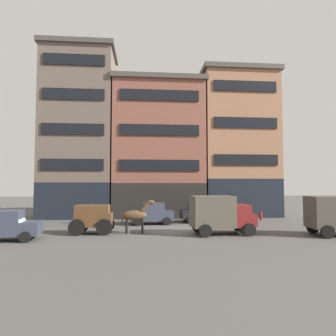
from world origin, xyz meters
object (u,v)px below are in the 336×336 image
object	(u,v)px
sedan_dark	(152,213)
fire_hydrant_curbside	(261,216)
cargo_wagon	(93,217)
delivery_truck_near	(220,213)
sedan_light	(201,212)
sedan_parked_curb	(7,226)
draft_horse	(136,215)
pedestrian_officer	(91,213)

from	to	relation	value
sedan_dark	fire_hydrant_curbside	distance (m)	10.53
cargo_wagon	delivery_truck_near	bearing A→B (deg)	-6.12
cargo_wagon	sedan_light	size ratio (longest dim) A/B	0.77
delivery_truck_near	sedan_parked_curb	size ratio (longest dim) A/B	1.15
fire_hydrant_curbside	draft_horse	bearing A→B (deg)	-151.82
delivery_truck_near	fire_hydrant_curbside	size ratio (longest dim) A/B	5.35
sedan_light	fire_hydrant_curbside	distance (m)	6.01
sedan_light	cargo_wagon	bearing A→B (deg)	-148.03
sedan_parked_curb	fire_hydrant_curbside	bearing A→B (deg)	23.12
pedestrian_officer	sedan_dark	bearing A→B (deg)	-4.46
delivery_truck_near	sedan_dark	distance (m)	7.06
draft_horse	sedan_light	size ratio (longest dim) A/B	0.62
draft_horse	sedan_dark	xyz separation A→B (m)	(1.24, 4.46, -0.36)
draft_horse	sedan_parked_curb	world-z (taller)	draft_horse
cargo_wagon	fire_hydrant_curbside	bearing A→B (deg)	23.13
cargo_wagon	pedestrian_officer	distance (m)	4.97
cargo_wagon	sedan_parked_curb	xyz separation A→B (m)	(-4.76, -2.03, -0.23)
pedestrian_officer	fire_hydrant_curbside	size ratio (longest dim) A/B	2.16
cargo_wagon	delivery_truck_near	size ratio (longest dim) A/B	0.66
sedan_dark	sedan_parked_curb	bearing A→B (deg)	-144.09
sedan_light	pedestrian_officer	world-z (taller)	sedan_light
pedestrian_officer	fire_hydrant_curbside	xyz separation A→B (m)	(15.59, 1.36, -0.55)
delivery_truck_near	sedan_dark	bearing A→B (deg)	130.05
pedestrian_officer	fire_hydrant_curbside	world-z (taller)	pedestrian_officer
sedan_dark	sedan_light	size ratio (longest dim) A/B	1.01
draft_horse	fire_hydrant_curbside	bearing A→B (deg)	28.18
sedan_dark	sedan_light	bearing A→B (deg)	11.89
draft_horse	sedan_light	distance (m)	7.85
sedan_light	sedan_dark	bearing A→B (deg)	-168.11
cargo_wagon	sedan_light	distance (m)	10.18
delivery_truck_near	pedestrian_officer	distance (m)	11.35
cargo_wagon	pedestrian_officer	bearing A→B (deg)	101.94
draft_horse	fire_hydrant_curbside	xyz separation A→B (m)	(11.62, 6.22, -0.84)
sedan_dark	pedestrian_officer	size ratio (longest dim) A/B	2.12
sedan_parked_curb	pedestrian_officer	size ratio (longest dim) A/B	2.14
sedan_light	pedestrian_officer	xyz separation A→B (m)	(-9.67, -0.53, 0.07)
draft_horse	sedan_light	xyz separation A→B (m)	(5.69, 5.39, -0.36)
draft_horse	delivery_truck_near	distance (m)	5.85
delivery_truck_near	sedan_light	size ratio (longest dim) A/B	1.17
fire_hydrant_curbside	cargo_wagon	bearing A→B (deg)	-156.87
pedestrian_officer	sedan_parked_curb	bearing A→B (deg)	-118.43
draft_horse	sedan_dark	world-z (taller)	draft_horse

